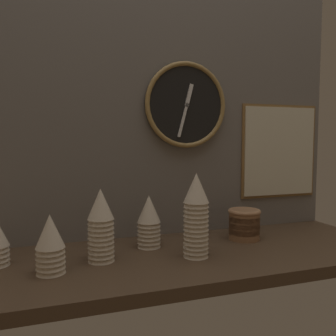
{
  "coord_description": "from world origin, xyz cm",
  "views": [
    {
      "loc": [
        -43.16,
        -114.45,
        39.72
      ],
      "look_at": [
        -3.25,
        4.0,
        29.65
      ],
      "focal_mm": 38.0,
      "sensor_mm": 36.0,
      "label": 1
    }
  ],
  "objects": [
    {
      "name": "wall_clock",
      "position": [
        11.18,
        23.47,
        53.9
      ],
      "size": [
        35.4,
        2.7,
        35.4
      ],
      "color": "black"
    },
    {
      "name": "wall_tiled_back",
      "position": [
        0.0,
        26.5,
        52.5
      ],
      "size": [
        160.0,
        3.0,
        105.0
      ],
      "color": "slate",
      "rests_on": "ground_plane"
    },
    {
      "name": "menu_board",
      "position": [
        57.88,
        24.35,
        34.26
      ],
      "size": [
        39.06,
        1.32,
        42.54
      ],
      "color": "olive"
    },
    {
      "name": "cup_stack_left",
      "position": [
        -43.34,
        -5.87,
        8.89
      ],
      "size": [
        8.65,
        8.65,
        17.79
      ],
      "color": "beige",
      "rests_on": "ground_plane"
    },
    {
      "name": "ground_plane",
      "position": [
        0.0,
        0.0,
        -2.0
      ],
      "size": [
        160.0,
        56.0,
        4.0
      ],
      "primitive_type": "cube",
      "color": "#4C3826"
    },
    {
      "name": "bowl_stack_right",
      "position": [
        30.05,
        7.68,
        6.43
      ],
      "size": [
        12.88,
        12.88,
        12.04
      ],
      "color": "#996B47",
      "rests_on": "ground_plane"
    },
    {
      "name": "cup_stack_center_right",
      "position": [
        3.48,
        -5.67,
        14.3
      ],
      "size": [
        8.65,
        8.65,
        28.6
      ],
      "color": "beige",
      "rests_on": "ground_plane"
    },
    {
      "name": "cup_stack_center_left",
      "position": [
        -27.62,
        0.28,
        11.98
      ],
      "size": [
        8.65,
        8.65,
        23.97
      ],
      "color": "beige",
      "rests_on": "ground_plane"
    },
    {
      "name": "cup_stack_center",
      "position": [
        -8.7,
        9.84,
        9.67
      ],
      "size": [
        8.65,
        8.65,
        19.33
      ],
      "color": "beige",
      "rests_on": "ground_plane"
    }
  ]
}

